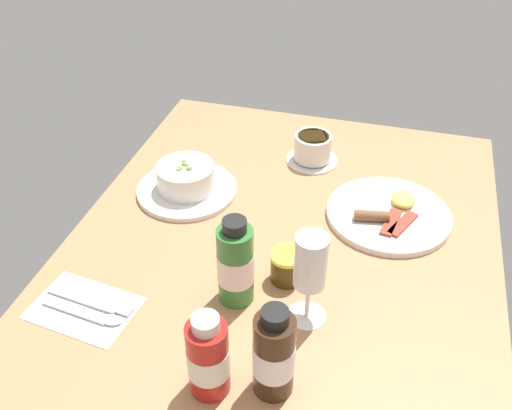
# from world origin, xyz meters

# --- Properties ---
(ground_plane) EXTENTS (1.10, 0.84, 0.03)m
(ground_plane) POSITION_xyz_m (0.00, 0.00, -0.01)
(ground_plane) COLOR #A8754C
(porridge_bowl) EXTENTS (0.22, 0.22, 0.08)m
(porridge_bowl) POSITION_xyz_m (-0.13, -0.24, 0.03)
(porridge_bowl) COLOR silver
(porridge_bowl) RESTS_ON ground_plane
(cutlery_setting) EXTENTS (0.14, 0.19, 0.01)m
(cutlery_setting) POSITION_xyz_m (0.24, -0.29, 0.00)
(cutlery_setting) COLOR silver
(cutlery_setting) RESTS_ON ground_plane
(coffee_cup) EXTENTS (0.13, 0.12, 0.07)m
(coffee_cup) POSITION_xyz_m (-0.33, -0.00, 0.03)
(coffee_cup) COLOR silver
(coffee_cup) RESTS_ON ground_plane
(wine_glass) EXTENTS (0.07, 0.07, 0.18)m
(wine_glass) POSITION_xyz_m (0.15, 0.08, 0.12)
(wine_glass) COLOR white
(wine_glass) RESTS_ON ground_plane
(jam_jar) EXTENTS (0.06, 0.06, 0.06)m
(jam_jar) POSITION_xyz_m (0.07, 0.03, 0.03)
(jam_jar) COLOR #402F0F
(jam_jar) RESTS_ON ground_plane
(sauce_bottle_brown) EXTENTS (0.06, 0.06, 0.17)m
(sauce_bottle_brown) POSITION_xyz_m (0.31, 0.06, 0.08)
(sauce_bottle_brown) COLOR #382314
(sauce_bottle_brown) RESTS_ON ground_plane
(sauce_bottle_red) EXTENTS (0.06, 0.06, 0.15)m
(sauce_bottle_red) POSITION_xyz_m (0.33, -0.03, 0.07)
(sauce_bottle_red) COLOR #B21E19
(sauce_bottle_red) RESTS_ON ground_plane
(sauce_bottle_green) EXTENTS (0.06, 0.06, 0.17)m
(sauce_bottle_green) POSITION_xyz_m (0.14, -0.04, 0.08)
(sauce_bottle_green) COLOR #337233
(sauce_bottle_green) RESTS_ON ground_plane
(breakfast_plate) EXTENTS (0.26, 0.26, 0.04)m
(breakfast_plate) POSITION_xyz_m (-0.16, 0.20, 0.01)
(breakfast_plate) COLOR silver
(breakfast_plate) RESTS_ON ground_plane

